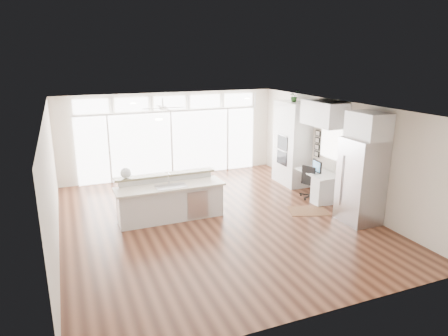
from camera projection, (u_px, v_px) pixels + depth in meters
name	position (u px, v px, depth m)	size (l,w,h in m)	color
floor	(215.00, 220.00, 9.60)	(7.00, 8.00, 0.02)	#3C1D12
ceiling	(215.00, 107.00, 8.86)	(7.00, 8.00, 0.02)	white
wall_back	(171.00, 135.00, 12.79)	(7.00, 0.04, 2.70)	beige
wall_front	(316.00, 235.00, 5.67)	(7.00, 0.04, 2.70)	beige
wall_left	(51.00, 183.00, 7.96)	(0.04, 8.00, 2.70)	beige
wall_right	(339.00, 152.00, 10.50)	(0.04, 8.00, 2.70)	beige
glass_wall	(171.00, 144.00, 12.82)	(5.80, 0.06, 2.08)	white
transom_row	(170.00, 103.00, 12.46)	(5.90, 0.06, 0.40)	white
desk_window	(331.00, 143.00, 10.70)	(0.04, 0.85, 0.85)	white
ceiling_fan	(163.00, 104.00, 11.23)	(1.16, 1.16, 0.32)	silver
recessed_lights	(212.00, 107.00, 9.04)	(3.40, 3.00, 0.02)	white
oven_cabinet	(292.00, 143.00, 12.01)	(0.64, 1.20, 2.50)	silver
desk_nook	(318.00, 186.00, 10.90)	(0.72, 1.30, 0.76)	silver
upper_cabinets	(324.00, 114.00, 10.38)	(0.64, 1.30, 0.64)	silver
refrigerator	(361.00, 181.00, 9.25)	(0.76, 0.90, 2.00)	#B5B5BA
fridge_cabinet	(369.00, 125.00, 8.92)	(0.64, 0.90, 0.60)	silver
framed_photos	(317.00, 144.00, 11.29)	(0.06, 0.22, 0.80)	black
kitchen_island	(171.00, 199.00, 9.52)	(2.58, 0.97, 1.02)	silver
rug	(308.00, 211.00, 10.12)	(0.95, 0.69, 0.01)	#3D2213
office_chair	(312.00, 182.00, 10.93)	(0.49, 0.45, 0.94)	black
fishbowl	(126.00, 173.00, 9.36)	(0.25, 0.25, 0.25)	silver
monitor	(317.00, 166.00, 10.72)	(0.07, 0.44, 0.36)	black
keyboard	(311.00, 173.00, 10.70)	(0.13, 0.36, 0.02)	silver
potted_plant	(294.00, 97.00, 11.64)	(0.29, 0.33, 0.25)	#245022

